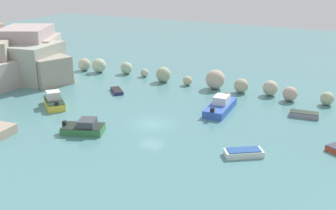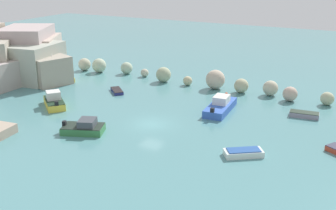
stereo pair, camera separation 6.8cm
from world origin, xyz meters
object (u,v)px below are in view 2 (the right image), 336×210
(channel_buoy, at_px, (226,94))
(moored_boat_6, at_px, (54,101))
(moored_boat_0, at_px, (54,81))
(moored_boat_1, at_px, (84,128))
(moored_boat_7, at_px, (117,91))
(moored_boat_2, at_px, (243,153))
(moored_boat_3, at_px, (220,106))
(moored_boat_4, at_px, (304,114))

(channel_buoy, distance_m, moored_boat_6, 22.64)
(moored_boat_0, distance_m, moored_boat_6, 10.86)
(moored_boat_6, bearing_deg, moored_boat_1, -170.16)
(moored_boat_0, bearing_deg, moored_boat_7, 129.07)
(moored_boat_6, bearing_deg, moored_boat_2, -145.94)
(channel_buoy, bearing_deg, moored_boat_2, -65.50)
(moored_boat_3, bearing_deg, moored_boat_1, 137.69)
(channel_buoy, bearing_deg, moored_boat_4, -18.68)
(moored_boat_3, relative_size, moored_boat_4, 1.98)
(moored_boat_1, relative_size, moored_boat_6, 0.99)
(moored_boat_7, bearing_deg, moored_boat_1, 154.77)
(moored_boat_1, bearing_deg, moored_boat_2, -13.60)
(moored_boat_0, height_order, moored_boat_3, moored_boat_0)
(moored_boat_6, bearing_deg, moored_boat_3, -117.10)
(channel_buoy, distance_m, moored_boat_3, 6.37)
(moored_boat_0, xyz_separation_m, moored_boat_6, (7.25, -8.08, 0.37))
(moored_boat_1, bearing_deg, moored_boat_6, 128.12)
(channel_buoy, height_order, moored_boat_7, channel_buoy)
(moored_boat_3, bearing_deg, moored_boat_0, 86.21)
(moored_boat_4, relative_size, moored_boat_6, 0.70)
(moored_boat_2, bearing_deg, moored_boat_3, 85.64)
(moored_boat_4, bearing_deg, channel_buoy, 155.34)
(moored_boat_2, bearing_deg, moored_boat_0, 126.98)
(moored_boat_2, distance_m, moored_boat_4, 13.59)
(moored_boat_0, bearing_deg, moored_boat_3, 126.22)
(moored_boat_3, bearing_deg, moored_boat_7, 84.21)
(moored_boat_4, bearing_deg, moored_boat_0, 177.90)
(moored_boat_0, relative_size, moored_boat_7, 1.85)
(moored_boat_0, relative_size, moored_boat_3, 0.84)
(moored_boat_7, bearing_deg, moored_boat_6, 111.74)
(moored_boat_1, relative_size, moored_boat_2, 1.29)
(channel_buoy, xyz_separation_m, moored_boat_7, (-14.04, -5.60, -0.01))
(moored_boat_1, relative_size, moored_boat_3, 0.72)
(moored_boat_6, height_order, moored_boat_7, moored_boat_6)
(moored_boat_7, bearing_deg, moored_boat_4, -131.04)
(channel_buoy, bearing_deg, moored_boat_1, -115.12)
(moored_boat_4, xyz_separation_m, moored_boat_7, (-24.91, -1.92, -0.09))
(moored_boat_6, bearing_deg, channel_buoy, -101.04)
(moored_boat_0, distance_m, moored_boat_4, 35.85)
(moored_boat_1, height_order, moored_boat_4, moored_boat_1)
(channel_buoy, relative_size, moored_boat_0, 0.08)
(channel_buoy, height_order, moored_boat_1, moored_boat_1)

